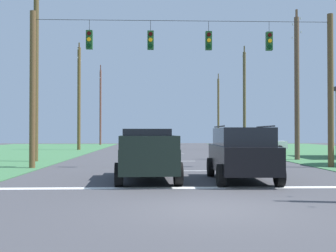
% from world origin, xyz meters
% --- Properties ---
extents(ground_plane, '(120.00, 120.00, 0.00)m').
position_xyz_m(ground_plane, '(0.00, 0.00, 0.00)').
color(ground_plane, '#3D3D42').
extents(stop_bar_stripe, '(13.23, 0.45, 0.01)m').
position_xyz_m(stop_bar_stripe, '(0.00, 3.62, 0.00)').
color(stop_bar_stripe, white).
rests_on(stop_bar_stripe, ground).
extents(lane_dash_0, '(2.50, 0.15, 0.01)m').
position_xyz_m(lane_dash_0, '(0.00, 9.62, 0.00)').
color(lane_dash_0, white).
rests_on(lane_dash_0, ground).
extents(lane_dash_1, '(2.50, 0.15, 0.01)m').
position_xyz_m(lane_dash_1, '(0.00, 16.18, 0.00)').
color(lane_dash_1, white).
rests_on(lane_dash_1, ground).
extents(lane_dash_2, '(2.50, 0.15, 0.01)m').
position_xyz_m(lane_dash_2, '(0.00, 25.45, 0.00)').
color(lane_dash_2, white).
rests_on(lane_dash_2, ground).
extents(overhead_signal_span, '(15.58, 0.31, 7.97)m').
position_xyz_m(overhead_signal_span, '(0.12, 11.21, 4.45)').
color(overhead_signal_span, brown).
rests_on(overhead_signal_span, ground).
extents(pickup_truck, '(2.49, 5.49, 1.95)m').
position_xyz_m(pickup_truck, '(-1.62, 6.03, 0.97)').
color(pickup_truck, black).
rests_on(pickup_truck, ground).
extents(suv_black, '(2.33, 4.86, 2.05)m').
position_xyz_m(suv_black, '(1.91, 5.43, 1.06)').
color(suv_black, black).
rests_on(suv_black, ground).
extents(distant_car_crossing_white, '(4.33, 2.08, 1.52)m').
position_xyz_m(distant_car_crossing_white, '(8.55, 27.85, 0.79)').
color(distant_car_crossing_white, silver).
rests_on(distant_car_crossing_white, ground).
extents(utility_pole_mid_right, '(0.32, 1.72, 9.92)m').
position_xyz_m(utility_pole_mid_right, '(8.05, 16.96, 4.92)').
color(utility_pole_mid_right, brown).
rests_on(utility_pole_mid_right, ground).
extents(utility_pole_far_right, '(0.32, 1.80, 11.07)m').
position_xyz_m(utility_pole_far_right, '(8.33, 33.97, 5.45)').
color(utility_pole_far_right, brown).
rests_on(utility_pole_far_right, ground).
extents(utility_pole_near_left, '(0.30, 1.95, 10.43)m').
position_xyz_m(utility_pole_near_left, '(8.12, 50.37, 5.00)').
color(utility_pole_near_left, brown).
rests_on(utility_pole_near_left, ground).
extents(utility_pole_far_left, '(0.31, 1.64, 11.19)m').
position_xyz_m(utility_pole_far_left, '(-8.65, 15.94, 5.44)').
color(utility_pole_far_left, brown).
rests_on(utility_pole_far_left, ground).
extents(utility_pole_distant_right, '(0.34, 1.89, 11.08)m').
position_xyz_m(utility_pole_distant_right, '(-9.05, 32.99, 5.50)').
color(utility_pole_distant_right, brown).
rests_on(utility_pole_distant_right, ground).
extents(utility_pole_distant_left, '(0.27, 1.91, 11.52)m').
position_xyz_m(utility_pole_distant_left, '(-8.99, 49.79, 5.71)').
color(utility_pole_distant_left, brown).
rests_on(utility_pole_distant_left, ground).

